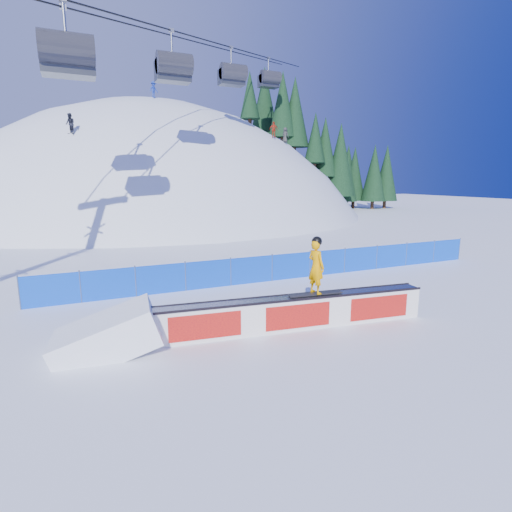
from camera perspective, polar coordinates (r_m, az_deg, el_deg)
name	(u,v)px	position (r m, az deg, el deg)	size (l,w,h in m)	color
ground	(351,306)	(15.12, 13.38, -7.02)	(160.00, 160.00, 0.00)	white
snow_hill	(159,343)	(58.63, -13.72, -11.94)	(64.00, 64.00, 64.00)	white
treeline	(308,142)	(62.57, 7.43, 15.84)	(24.39, 12.67, 21.70)	#362115
safety_fence	(291,266)	(18.60, 5.07, -1.44)	(22.05, 0.05, 1.30)	blue
chairlift	(221,47)	(42.94, -5.09, 27.65)	(40.80, 41.70, 22.00)	#92989F
rail_box	(295,313)	(12.55, 5.55, -8.05)	(8.77, 1.63, 1.05)	white
snow_ramp	(109,350)	(11.88, -20.32, -12.54)	(2.68, 1.78, 1.00)	white
snowboarder	(316,266)	(12.44, 8.58, -1.45)	(1.77, 0.69, 1.83)	black
distant_skiers	(193,115)	(43.48, -9.04, 19.21)	(22.65, 9.96, 6.66)	black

